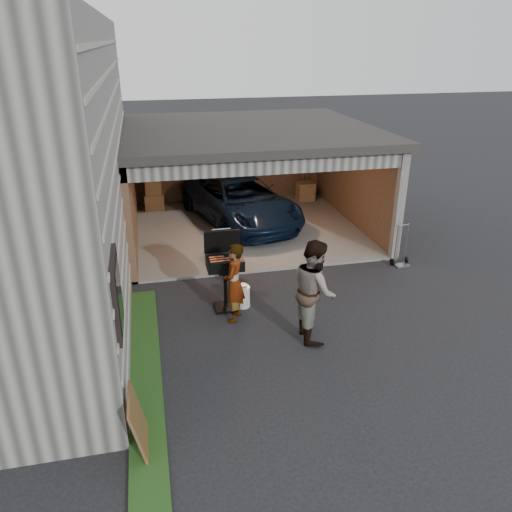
# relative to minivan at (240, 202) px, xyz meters

# --- Properties ---
(ground) EXTENTS (80.00, 80.00, 0.00)m
(ground) POSITION_rel_minivan_xyz_m (-0.64, -6.90, -0.67)
(ground) COLOR black
(ground) RESTS_ON ground
(groundcover_strip) EXTENTS (0.50, 8.00, 0.06)m
(groundcover_strip) POSITION_rel_minivan_xyz_m (-2.89, -7.90, -0.64)
(groundcover_strip) COLOR #193814
(groundcover_strip) RESTS_ON ground
(garage) EXTENTS (6.80, 6.30, 2.90)m
(garage) POSITION_rel_minivan_xyz_m (0.12, -0.11, 1.20)
(garage) COLOR #605E59
(garage) RESTS_ON ground
(minivan) EXTENTS (3.33, 5.19, 1.33)m
(minivan) POSITION_rel_minivan_xyz_m (0.00, 0.00, 0.00)
(minivan) COLOR black
(minivan) RESTS_ON ground
(woman) EXTENTS (0.58, 0.68, 1.59)m
(woman) POSITION_rel_minivan_xyz_m (-1.14, -5.36, 0.13)
(woman) COLOR #C9D8FD
(woman) RESTS_ON ground
(man) EXTENTS (0.77, 0.96, 1.90)m
(man) POSITION_rel_minivan_xyz_m (0.16, -6.25, 0.29)
(man) COLOR #45261B
(man) RESTS_ON ground
(bbq_grill) EXTENTS (0.72, 0.63, 1.60)m
(bbq_grill) POSITION_rel_minivan_xyz_m (-1.24, -4.86, 0.29)
(bbq_grill) COLOR black
(bbq_grill) RESTS_ON ground
(propane_tank) EXTENTS (0.40, 0.40, 0.45)m
(propane_tank) POSITION_rel_minivan_xyz_m (-0.89, -4.89, -0.44)
(propane_tank) COLOR silver
(propane_tank) RESTS_ON ground
(plywood_panel) EXTENTS (0.21, 0.77, 0.85)m
(plywood_panel) POSITION_rel_minivan_xyz_m (-2.98, -8.40, -0.24)
(plywood_panel) COLOR #52401C
(plywood_panel) RESTS_ON ground
(hand_truck) EXTENTS (0.45, 0.36, 1.04)m
(hand_truck) POSITION_rel_minivan_xyz_m (3.25, -3.73, -0.47)
(hand_truck) COLOR gray
(hand_truck) RESTS_ON ground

